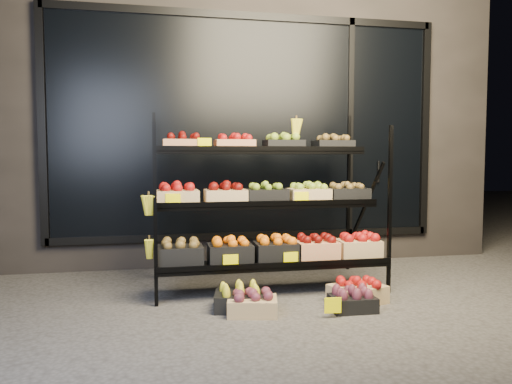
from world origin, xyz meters
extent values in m
plane|color=#514F4C|center=(0.00, 0.00, 0.00)|extent=(24.00, 24.00, 0.00)
cube|color=#2D2826|center=(0.00, 2.60, 1.75)|extent=(6.00, 2.00, 3.50)
cube|color=black|center=(0.00, 1.58, 1.55)|extent=(4.20, 0.04, 2.40)
cube|color=black|center=(0.00, 1.56, 0.34)|extent=(4.30, 0.06, 0.08)
cube|color=black|center=(0.00, 1.56, 2.76)|extent=(4.30, 0.06, 0.08)
cube|color=black|center=(-2.15, 1.56, 1.55)|extent=(0.08, 0.06, 2.50)
cube|color=black|center=(2.15, 1.56, 1.55)|extent=(0.08, 0.06, 2.50)
cube|color=black|center=(1.20, 1.56, 1.55)|extent=(0.06, 0.06, 2.50)
cylinder|color=black|center=(1.55, 1.53, 1.05)|extent=(0.02, 0.02, 0.25)
cube|color=black|center=(-1.02, 0.18, 0.75)|extent=(0.03, 0.03, 1.50)
cube|color=black|center=(1.02, 0.18, 0.75)|extent=(0.03, 0.03, 1.50)
cube|color=black|center=(-1.02, 1.15, 0.83)|extent=(0.03, 0.03, 1.66)
cube|color=black|center=(1.02, 1.15, 0.83)|extent=(0.03, 0.03, 1.66)
cube|color=black|center=(0.00, 0.35, 0.27)|extent=(2.05, 0.42, 0.03)
cube|color=black|center=(0.00, 0.15, 0.30)|extent=(2.05, 0.02, 0.05)
cube|color=black|center=(0.00, 0.65, 0.77)|extent=(2.05, 0.40, 0.03)
cube|color=black|center=(0.00, 0.46, 0.80)|extent=(2.05, 0.02, 0.05)
cube|color=black|center=(0.00, 0.95, 1.27)|extent=(2.05, 0.40, 0.03)
cube|color=black|center=(0.00, 0.76, 1.30)|extent=(2.05, 0.02, 0.05)
cube|color=tan|center=(-0.75, 0.95, 1.33)|extent=(0.38, 0.28, 0.11)
ellipsoid|color=#5F0A07|center=(-0.75, 0.95, 1.42)|extent=(0.32, 0.24, 0.07)
cube|color=tan|center=(-0.25, 0.95, 1.33)|extent=(0.38, 0.28, 0.11)
ellipsoid|color=#AA0C13|center=(-0.25, 0.95, 1.42)|extent=(0.32, 0.24, 0.07)
cube|color=black|center=(0.25, 0.95, 1.33)|extent=(0.38, 0.28, 0.11)
ellipsoid|color=#85A228|center=(0.25, 0.95, 1.42)|extent=(0.32, 0.24, 0.07)
cube|color=black|center=(0.77, 0.95, 1.33)|extent=(0.38, 0.28, 0.11)
ellipsoid|color=brown|center=(0.77, 0.95, 1.42)|extent=(0.32, 0.24, 0.07)
cube|color=tan|center=(-0.82, 0.65, 0.85)|extent=(0.38, 0.28, 0.14)
ellipsoid|color=#AA0C13|center=(-0.82, 0.65, 0.95)|extent=(0.32, 0.24, 0.07)
cube|color=tan|center=(-0.38, 0.65, 0.85)|extent=(0.38, 0.28, 0.14)
ellipsoid|color=#5F0A07|center=(-0.38, 0.65, 0.95)|extent=(0.32, 0.24, 0.07)
cube|color=black|center=(0.00, 0.65, 0.85)|extent=(0.38, 0.28, 0.14)
ellipsoid|color=#85A228|center=(0.00, 0.65, 0.95)|extent=(0.32, 0.24, 0.07)
cube|color=tan|center=(0.42, 0.65, 0.85)|extent=(0.38, 0.28, 0.14)
ellipsoid|color=#85A228|center=(0.42, 0.65, 0.95)|extent=(0.32, 0.24, 0.07)
cube|color=black|center=(0.81, 0.65, 0.85)|extent=(0.38, 0.28, 0.14)
ellipsoid|color=brown|center=(0.81, 0.65, 0.95)|extent=(0.32, 0.24, 0.07)
cube|color=black|center=(-0.82, 0.35, 0.37)|extent=(0.38, 0.28, 0.18)
ellipsoid|color=brown|center=(-0.82, 0.35, 0.49)|extent=(0.32, 0.24, 0.07)
cube|color=black|center=(-0.39, 0.35, 0.37)|extent=(0.38, 0.28, 0.18)
ellipsoid|color=orange|center=(-0.39, 0.35, 0.49)|extent=(0.32, 0.24, 0.07)
cube|color=black|center=(0.03, 0.35, 0.37)|extent=(0.38, 0.28, 0.18)
ellipsoid|color=orange|center=(0.03, 0.35, 0.49)|extent=(0.32, 0.24, 0.07)
cube|color=tan|center=(0.39, 0.35, 0.37)|extent=(0.38, 0.28, 0.18)
ellipsoid|color=#5F0A07|center=(0.39, 0.35, 0.49)|extent=(0.32, 0.24, 0.07)
cube|color=tan|center=(0.80, 0.35, 0.37)|extent=(0.38, 0.28, 0.18)
ellipsoid|color=#AA0C13|center=(0.80, 0.35, 0.49)|extent=(0.32, 0.24, 0.07)
ellipsoid|color=yellow|center=(-1.07, 0.20, 0.92)|extent=(0.14, 0.08, 0.22)
ellipsoid|color=yellow|center=(-1.07, 0.20, 0.56)|extent=(0.14, 0.08, 0.22)
ellipsoid|color=yellow|center=(0.35, 0.85, 1.60)|extent=(0.14, 0.08, 0.22)
cube|color=#FFF300|center=(-0.87, 0.50, 0.84)|extent=(0.13, 0.01, 0.12)
cube|color=#FFF300|center=(0.30, 0.50, 0.84)|extent=(0.13, 0.01, 0.12)
cube|color=#FFF300|center=(-0.56, 0.80, 1.34)|extent=(0.13, 0.01, 0.12)
cube|color=#FFF300|center=(-0.41, 0.20, 0.34)|extent=(0.13, 0.01, 0.12)
cube|color=#FFF300|center=(0.12, 0.20, 0.34)|extent=(0.13, 0.01, 0.12)
cube|color=#FFF300|center=(0.28, -0.40, 0.06)|extent=(0.13, 0.01, 0.12)
cube|color=tan|center=(-0.30, -0.19, 0.06)|extent=(0.43, 0.35, 0.13)
ellipsoid|color=brown|center=(-0.30, -0.19, 0.16)|extent=(0.36, 0.30, 0.07)
cube|color=black|center=(-0.37, -0.05, 0.07)|extent=(0.45, 0.36, 0.14)
ellipsoid|color=yellow|center=(-0.37, -0.05, 0.17)|extent=(0.37, 0.30, 0.07)
cube|color=tan|center=(0.63, -0.05, 0.07)|extent=(0.50, 0.43, 0.15)
ellipsoid|color=#AA0C13|center=(0.63, -0.05, 0.18)|extent=(0.42, 0.36, 0.07)
cube|color=black|center=(0.50, -0.25, 0.06)|extent=(0.35, 0.26, 0.12)
ellipsoid|color=brown|center=(0.50, -0.25, 0.15)|extent=(0.30, 0.22, 0.07)
camera|label=1|loc=(-1.02, -3.91, 1.22)|focal=35.00mm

